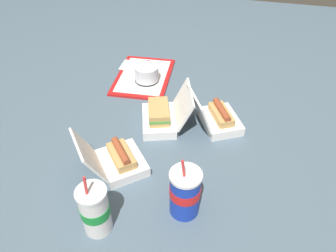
% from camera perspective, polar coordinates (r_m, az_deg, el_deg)
% --- Properties ---
extents(ground_plane, '(3.20, 3.20, 0.00)m').
position_cam_1_polar(ground_plane, '(1.33, 0.30, -0.91)').
color(ground_plane, '#4C6070').
extents(food_tray, '(0.39, 0.28, 0.01)m').
position_cam_1_polar(food_tray, '(1.66, -4.27, 8.58)').
color(food_tray, red).
rests_on(food_tray, ground_plane).
extents(cake_container, '(0.12, 0.12, 0.08)m').
position_cam_1_polar(cake_container, '(1.60, -3.74, 9.03)').
color(cake_container, black).
rests_on(cake_container, food_tray).
extents(ketchup_cup, '(0.04, 0.04, 0.02)m').
position_cam_1_polar(ketchup_cup, '(1.73, -3.52, 10.78)').
color(ketchup_cup, white).
rests_on(ketchup_cup, food_tray).
extents(napkin_stack, '(0.10, 0.10, 0.00)m').
position_cam_1_polar(napkin_stack, '(1.74, -6.48, 10.41)').
color(napkin_stack, white).
rests_on(napkin_stack, food_tray).
extents(plastic_fork, '(0.11, 0.05, 0.00)m').
position_cam_1_polar(plastic_fork, '(1.71, -0.67, 10.08)').
color(plastic_fork, white).
rests_on(plastic_fork, food_tray).
extents(clamshell_hotdog_right, '(0.25, 0.25, 0.17)m').
position_cam_1_polar(clamshell_hotdog_right, '(1.35, 8.68, 1.44)').
color(clamshell_hotdog_right, white).
rests_on(clamshell_hotdog_right, ground_plane).
extents(clamshell_sandwich_corner, '(0.25, 0.25, 0.16)m').
position_cam_1_polar(clamshell_sandwich_corner, '(1.34, -1.13, 1.74)').
color(clamshell_sandwich_corner, white).
rests_on(clamshell_sandwich_corner, ground_plane).
extents(clamshell_hotdog_left, '(0.27, 0.28, 0.17)m').
position_cam_1_polar(clamshell_hotdog_left, '(1.17, -8.69, -5.87)').
color(clamshell_hotdog_left, white).
rests_on(clamshell_hotdog_left, ground_plane).
extents(soda_cup_center, '(0.10, 0.10, 0.23)m').
position_cam_1_polar(soda_cup_center, '(1.01, 2.96, -11.45)').
color(soda_cup_center, '#1938B7').
rests_on(soda_cup_center, ground_plane).
extents(soda_cup_right, '(0.09, 0.09, 0.23)m').
position_cam_1_polar(soda_cup_right, '(0.99, -12.60, -14.08)').
color(soda_cup_right, white).
rests_on(soda_cup_right, ground_plane).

